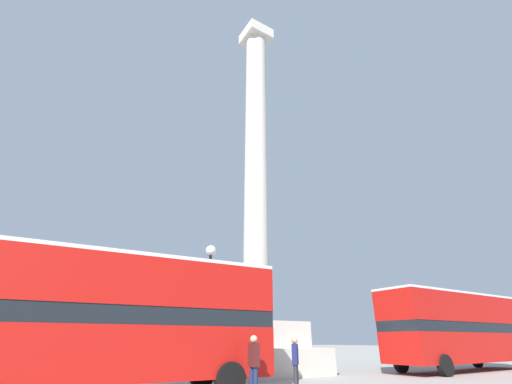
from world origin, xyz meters
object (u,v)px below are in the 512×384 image
equestrian_statue (75,339)px  street_lamp (209,290)px  pedestrian_by_plinth (254,361)px  pedestrian_near_lamp (295,360)px  bus_b (105,316)px  monument_column (256,247)px  bus_a (456,327)px

equestrian_statue → street_lamp: 7.35m
equestrian_statue → pedestrian_by_plinth: bearing=-100.0°
pedestrian_near_lamp → pedestrian_by_plinth: size_ratio=0.98×
bus_b → pedestrian_by_plinth: bus_b is taller
monument_column → pedestrian_by_plinth: bearing=-122.7°
monument_column → pedestrian_by_plinth: size_ratio=14.30×
street_lamp → pedestrian_near_lamp: street_lamp is taller
bus_a → pedestrian_by_plinth: bus_a is taller
street_lamp → pedestrian_near_lamp: 5.63m
equestrian_statue → pedestrian_by_plinth: (4.12, -10.28, -0.68)m
monument_column → bus_a: 12.95m
street_lamp → pedestrian_near_lamp: (1.33, -4.69, -2.81)m
monument_column → street_lamp: (-3.83, -1.90, -3.01)m
monument_column → pedestrian_by_plinth: monument_column is taller
monument_column → street_lamp: bearing=-153.7°
street_lamp → pedestrian_by_plinth: 5.83m
street_lamp → pedestrian_by_plinth: (-0.64, -5.08, -2.78)m
bus_a → pedestrian_by_plinth: 15.82m
equestrian_statue → bus_a: bearing=-54.3°
street_lamp → pedestrian_by_plinth: bearing=-97.2°
monument_column → equestrian_statue: monument_column is taller
bus_a → pedestrian_near_lamp: (-13.65, -1.71, -1.39)m
bus_a → bus_b: 19.88m
bus_b → equestrian_statue: equestrian_statue is taller
bus_b → street_lamp: 5.89m
equestrian_statue → pedestrian_near_lamp: (6.09, -9.88, -0.71)m
bus_b → street_lamp: street_lamp is taller
equestrian_statue → street_lamp: street_lamp is taller
pedestrian_near_lamp → pedestrian_by_plinth: bearing=145.9°
pedestrian_near_lamp → equestrian_statue: bearing=76.3°
bus_b → bus_a: bearing=2.7°
equestrian_statue → street_lamp: (4.76, -5.19, 2.10)m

